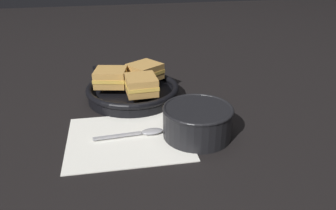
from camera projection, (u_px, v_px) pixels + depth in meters
ground_plane at (157, 129)px, 0.78m from camera, size 4.00×4.00×0.00m
napkin at (129, 138)px, 0.74m from camera, size 0.28×0.24×0.00m
soup_bowl at (198, 120)px, 0.74m from camera, size 0.16×0.16×0.07m
spoon at (143, 133)px, 0.75m from camera, size 0.16×0.03×0.01m
skillet at (133, 92)px, 0.94m from camera, size 0.26×0.36×0.04m
sandwich_near_left at (145, 71)px, 0.96m from camera, size 0.12×0.12×0.05m
sandwich_near_right at (111, 77)px, 0.92m from camera, size 0.10×0.10×0.05m
sandwich_far_left at (141, 85)px, 0.87m from camera, size 0.08×0.09×0.05m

